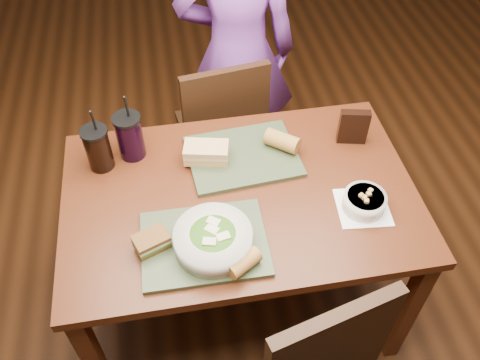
% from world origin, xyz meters
% --- Properties ---
extents(ground, '(6.00, 6.00, 0.00)m').
position_xyz_m(ground, '(0.00, 0.00, 0.00)').
color(ground, '#381C0B').
rests_on(ground, ground).
extents(dining_table, '(1.30, 0.85, 0.75)m').
position_xyz_m(dining_table, '(0.00, 0.00, 0.66)').
color(dining_table, '#49200E').
rests_on(dining_table, ground).
extents(chair_far, '(0.45, 0.45, 0.92)m').
position_xyz_m(chair_far, '(0.03, 0.63, 0.51)').
color(chair_far, black).
rests_on(chair_far, ground).
extents(diner, '(0.61, 0.44, 1.57)m').
position_xyz_m(diner, '(0.13, 0.84, 0.78)').
color(diner, purple).
rests_on(diner, ground).
extents(tray_near, '(0.42, 0.33, 0.02)m').
position_xyz_m(tray_near, '(-0.16, -0.21, 0.76)').
color(tray_near, '#323F27').
rests_on(tray_near, dining_table).
extents(tray_far, '(0.44, 0.35, 0.02)m').
position_xyz_m(tray_far, '(0.04, 0.18, 0.76)').
color(tray_far, '#323F27').
rests_on(tray_far, dining_table).
extents(salad_bowl, '(0.26, 0.26, 0.09)m').
position_xyz_m(salad_bowl, '(-0.13, -0.23, 0.81)').
color(salad_bowl, silver).
rests_on(salad_bowl, tray_near).
extents(soup_bowl, '(0.20, 0.20, 0.07)m').
position_xyz_m(soup_bowl, '(0.42, -0.15, 0.78)').
color(soup_bowl, white).
rests_on(soup_bowl, dining_table).
extents(sandwich_near, '(0.13, 0.11, 0.05)m').
position_xyz_m(sandwich_near, '(-0.33, -0.20, 0.79)').
color(sandwich_near, '#593819').
rests_on(sandwich_near, tray_near).
extents(sandwich_far, '(0.18, 0.13, 0.07)m').
position_xyz_m(sandwich_far, '(-0.10, 0.18, 0.80)').
color(sandwich_far, tan).
rests_on(sandwich_far, tray_far).
extents(baguette_near, '(0.13, 0.11, 0.06)m').
position_xyz_m(baguette_near, '(-0.05, -0.33, 0.80)').
color(baguette_near, '#AD7533').
rests_on(baguette_near, tray_near).
extents(baguette_far, '(0.15, 0.14, 0.07)m').
position_xyz_m(baguette_far, '(0.20, 0.19, 0.80)').
color(baguette_far, '#AD7533').
rests_on(baguette_far, tray_far).
extents(cup_cola, '(0.10, 0.10, 0.28)m').
position_xyz_m(cup_cola, '(-0.50, 0.23, 0.84)').
color(cup_cola, black).
rests_on(cup_cola, dining_table).
extents(cup_berry, '(0.11, 0.11, 0.29)m').
position_xyz_m(cup_berry, '(-0.38, 0.27, 0.85)').
color(cup_berry, black).
rests_on(cup_berry, dining_table).
extents(chip_bag, '(0.12, 0.06, 0.15)m').
position_xyz_m(chip_bag, '(0.49, 0.20, 0.83)').
color(chip_bag, black).
rests_on(chip_bag, dining_table).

